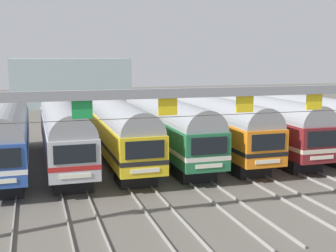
% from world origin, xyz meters
% --- Properties ---
extents(ground_plane, '(160.00, 160.00, 0.00)m').
position_xyz_m(ground_plane, '(0.00, 0.00, 0.00)').
color(ground_plane, '#5B564F').
extents(track_bed, '(24.96, 70.00, 0.15)m').
position_xyz_m(track_bed, '(0.00, 17.00, 0.07)').
color(track_bed, gray).
rests_on(track_bed, ground).
extents(commuter_train_blue, '(2.88, 18.06, 5.05)m').
position_xyz_m(commuter_train_blue, '(-11.73, -0.00, 2.69)').
color(commuter_train_blue, '#284C9E').
rests_on(commuter_train_blue, ground).
extents(commuter_train_stainless, '(2.88, 18.06, 5.05)m').
position_xyz_m(commuter_train_stainless, '(-7.82, -0.00, 2.69)').
color(commuter_train_stainless, '#B2B5BA').
rests_on(commuter_train_stainless, ground).
extents(commuter_train_yellow, '(2.88, 18.06, 5.05)m').
position_xyz_m(commuter_train_yellow, '(-3.91, -0.00, 2.69)').
color(commuter_train_yellow, gold).
rests_on(commuter_train_yellow, ground).
extents(commuter_train_green, '(2.88, 18.06, 5.05)m').
position_xyz_m(commuter_train_green, '(0.00, -0.00, 2.69)').
color(commuter_train_green, '#236B42').
rests_on(commuter_train_green, ground).
extents(commuter_train_orange, '(2.88, 18.06, 5.05)m').
position_xyz_m(commuter_train_orange, '(3.91, -0.00, 2.69)').
color(commuter_train_orange, orange).
rests_on(commuter_train_orange, ground).
extents(commuter_train_maroon, '(2.88, 18.06, 4.77)m').
position_xyz_m(commuter_train_maroon, '(7.82, -0.01, 2.69)').
color(commuter_train_maroon, maroon).
rests_on(commuter_train_maroon, ground).
extents(commuter_train_white, '(2.88, 18.06, 5.05)m').
position_xyz_m(commuter_train_white, '(11.73, -0.00, 2.69)').
color(commuter_train_white, white).
rests_on(commuter_train_white, ground).
extents(catenary_gantry, '(28.70, 0.44, 6.97)m').
position_xyz_m(catenary_gantry, '(0.00, -13.50, 5.41)').
color(catenary_gantry, gray).
rests_on(catenary_gantry, ground).
extents(maintenance_building, '(18.09, 10.00, 7.52)m').
position_xyz_m(maintenance_building, '(-4.02, 40.76, 3.76)').
color(maintenance_building, '#9EB2B7').
rests_on(maintenance_building, ground).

